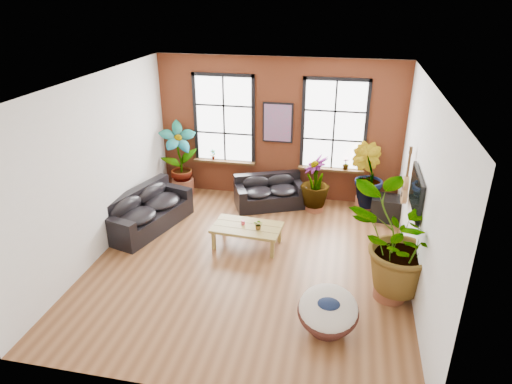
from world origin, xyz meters
TOP-DOWN VIEW (x-y plane):
  - room at (0.00, 0.15)m, footprint 6.04×6.54m
  - sofa_back at (-0.08, 2.61)m, footprint 1.83×1.39m
  - sofa_left at (-2.57, 0.95)m, footprint 1.47×2.32m
  - coffee_table at (-0.19, 0.62)m, footprint 1.46×0.90m
  - papasan_chair at (1.61, -1.65)m, footprint 0.99×1.01m
  - poster at (0.00, 3.18)m, footprint 0.74×0.06m
  - tv_wall_unit at (2.93, 0.60)m, footprint 0.13×1.86m
  - media_box at (2.70, 2.44)m, footprint 0.74×0.65m
  - pot_back_left at (-2.41, 2.84)m, footprint 0.73×0.73m
  - pot_back_right at (2.23, 2.81)m, footprint 0.62×0.62m
  - pot_right_wall at (2.62, -0.58)m, footprint 0.62×0.62m
  - pot_mid at (1.04, 2.56)m, footprint 0.44×0.44m
  - floor_plant_back_left at (-2.44, 2.81)m, footprint 1.12×1.01m
  - floor_plant_back_right at (2.20, 2.82)m, footprint 1.06×1.04m
  - floor_plant_right_wall at (2.65, -0.59)m, footprint 1.95×1.78m
  - floor_plant_mid at (1.02, 2.56)m, footprint 0.87×0.87m
  - table_plant at (0.07, 0.54)m, footprint 0.22×0.19m
  - sill_plant_left at (-1.65, 3.13)m, footprint 0.17×0.17m
  - sill_plant_right at (1.70, 3.13)m, footprint 0.19×0.19m

SIDE VIEW (x-z plane):
  - pot_mid at x=1.04m, z-range 0.00..0.32m
  - pot_back_right at x=2.23m, z-range 0.00..0.35m
  - pot_right_wall at x=2.62m, z-range 0.00..0.41m
  - pot_back_left at x=-2.41m, z-range 0.00..0.41m
  - media_box at x=2.70m, z-range 0.00..0.55m
  - sofa_back at x=-0.08m, z-range -0.04..0.72m
  - papasan_chair at x=1.61m, z-range 0.01..0.73m
  - sofa_left at x=-2.57m, z-range -0.04..0.81m
  - coffee_table at x=-0.19m, z-range 0.13..0.67m
  - table_plant at x=0.07m, z-range 0.45..0.67m
  - floor_plant_mid at x=1.02m, z-range 0.14..1.38m
  - floor_plant_back_right at x=2.20m, z-range 0.15..1.65m
  - floor_plant_back_left at x=-2.44m, z-range 0.15..1.92m
  - sill_plant_left at x=-1.65m, z-range 0.90..1.17m
  - sill_plant_right at x=1.70m, z-range 0.90..1.17m
  - floor_plant_right_wall at x=2.65m, z-range 0.16..2.01m
  - tv_wall_unit at x=2.93m, z-range 0.94..2.14m
  - room at x=0.00m, z-range -0.02..3.52m
  - poster at x=0.00m, z-range 1.46..2.44m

